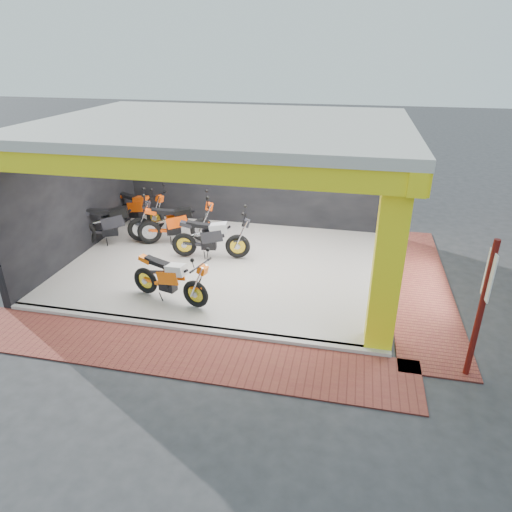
# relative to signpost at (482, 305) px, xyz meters

# --- Properties ---
(ground) EXTENTS (80.00, 80.00, 0.00)m
(ground) POSITION_rel_signpost_xyz_m (-5.25, 1.28, -1.40)
(ground) COLOR #2D2D30
(ground) RESTS_ON ground
(showroom_floor) EXTENTS (8.00, 6.00, 0.10)m
(showroom_floor) POSITION_rel_signpost_xyz_m (-5.25, 3.28, -1.35)
(showroom_floor) COLOR white
(showroom_floor) RESTS_ON ground
(showroom_ceiling) EXTENTS (8.40, 6.40, 0.20)m
(showroom_ceiling) POSITION_rel_signpost_xyz_m (-5.25, 3.28, 2.20)
(showroom_ceiling) COLOR beige
(showroom_ceiling) RESTS_ON corner_column
(back_wall) EXTENTS (8.20, 0.20, 3.50)m
(back_wall) POSITION_rel_signpost_xyz_m (-5.25, 6.38, 0.35)
(back_wall) COLOR black
(back_wall) RESTS_ON ground
(left_wall) EXTENTS (0.20, 6.20, 3.50)m
(left_wall) POSITION_rel_signpost_xyz_m (-9.35, 3.28, 0.35)
(left_wall) COLOR black
(left_wall) RESTS_ON ground
(corner_column) EXTENTS (0.50, 0.50, 3.50)m
(corner_column) POSITION_rel_signpost_xyz_m (-1.50, 0.53, 0.35)
(corner_column) COLOR yellow
(corner_column) RESTS_ON ground
(header_beam_front) EXTENTS (8.40, 0.30, 0.40)m
(header_beam_front) POSITION_rel_signpost_xyz_m (-5.25, 0.28, 1.90)
(header_beam_front) COLOR yellow
(header_beam_front) RESTS_ON corner_column
(header_beam_right) EXTENTS (0.30, 6.40, 0.40)m
(header_beam_right) POSITION_rel_signpost_xyz_m (-1.25, 3.28, 1.90)
(header_beam_right) COLOR yellow
(header_beam_right) RESTS_ON corner_column
(floor_kerb) EXTENTS (8.00, 0.20, 0.10)m
(floor_kerb) POSITION_rel_signpost_xyz_m (-5.25, 0.26, -1.35)
(floor_kerb) COLOR white
(floor_kerb) RESTS_ON ground
(paver_front) EXTENTS (9.00, 1.40, 0.03)m
(paver_front) POSITION_rel_signpost_xyz_m (-5.25, -0.52, -1.39)
(paver_front) COLOR maroon
(paver_front) RESTS_ON ground
(paver_right) EXTENTS (1.40, 7.00, 0.03)m
(paver_right) POSITION_rel_signpost_xyz_m (-0.45, 3.28, -1.39)
(paver_right) COLOR maroon
(paver_right) RESTS_ON ground
(signpost) EXTENTS (0.10, 0.36, 2.56)m
(signpost) POSITION_rel_signpost_xyz_m (0.00, 0.00, 0.00)
(signpost) COLOR #5B120D
(signpost) RESTS_ON ground
(moto_hero) EXTENTS (2.21, 1.27, 1.27)m
(moto_hero) POSITION_rel_signpost_xyz_m (-5.30, 0.98, -0.67)
(moto_hero) COLOR #FF630A
(moto_hero) RESTS_ON showroom_floor
(moto_row_a) EXTENTS (2.29, 1.12, 1.34)m
(moto_row_a) POSITION_rel_signpost_xyz_m (-5.05, 3.61, -0.63)
(moto_row_a) COLOR black
(moto_row_a) RESTS_ON showroom_floor
(moto_row_b) EXTENTS (2.43, 1.57, 1.39)m
(moto_row_b) POSITION_rel_signpost_xyz_m (-6.34, 4.53, -0.61)
(moto_row_b) COLOR #FF4B0A
(moto_row_b) RESTS_ON showroom_floor
(moto_row_c) EXTENTS (2.30, 1.28, 1.33)m
(moto_row_c) POSITION_rel_signpost_xyz_m (-8.05, 5.18, -0.64)
(moto_row_c) COLOR #E74809
(moto_row_c) RESTS_ON showroom_floor
(moto_row_d) EXTENTS (2.52, 1.79, 1.45)m
(moto_row_d) POSITION_rel_signpost_xyz_m (-8.05, 4.12, -0.58)
(moto_row_d) COLOR black
(moto_row_d) RESTS_ON showroom_floor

